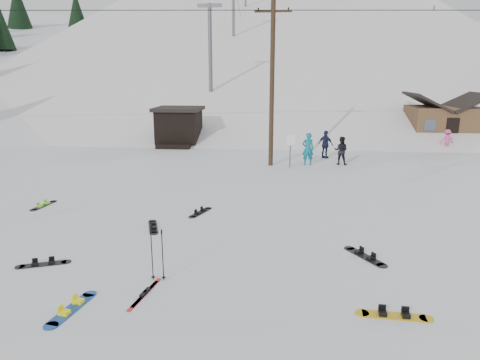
# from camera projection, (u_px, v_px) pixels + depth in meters

# --- Properties ---
(ground) EXTENTS (200.00, 200.00, 0.00)m
(ground) POSITION_uv_depth(u_px,v_px,m) (184.00, 272.00, 11.48)
(ground) COLOR silver
(ground) RESTS_ON ground
(ski_slope) EXTENTS (60.00, 85.24, 65.97)m
(ski_slope) POSITION_uv_depth(u_px,v_px,m) (263.00, 185.00, 67.52)
(ski_slope) COLOR white
(ski_slope) RESTS_ON ground
(ridge_left) EXTENTS (47.54, 95.03, 58.38)m
(ridge_left) POSITION_uv_depth(u_px,v_px,m) (20.00, 185.00, 63.74)
(ridge_left) COLOR silver
(ridge_left) RESTS_ON ground
(treeline_crest) EXTENTS (50.00, 6.00, 10.00)m
(treeline_crest) POSITION_uv_depth(u_px,v_px,m) (269.00, 97.00, 94.53)
(treeline_crest) COLOR black
(treeline_crest) RESTS_ON ski_slope
(utility_pole) EXTENTS (2.00, 0.26, 9.00)m
(utility_pole) POSITION_uv_depth(u_px,v_px,m) (272.00, 83.00, 23.68)
(utility_pole) COLOR #3A2819
(utility_pole) RESTS_ON ground
(trail_sign) EXTENTS (0.50, 0.09, 1.85)m
(trail_sign) POSITION_uv_depth(u_px,v_px,m) (290.00, 145.00, 24.00)
(trail_sign) COLOR #595B60
(trail_sign) RESTS_ON ground
(lift_hut) EXTENTS (3.40, 4.10, 2.75)m
(lift_hut) POSITION_uv_depth(u_px,v_px,m) (179.00, 126.00, 31.82)
(lift_hut) COLOR black
(lift_hut) RESTS_ON ground
(lift_tower_near) EXTENTS (2.20, 0.36, 8.00)m
(lift_tower_near) POSITION_uv_depth(u_px,v_px,m) (210.00, 43.00, 38.90)
(lift_tower_near) COLOR #595B60
(lift_tower_near) RESTS_ON ski_slope
(lift_tower_mid) EXTENTS (2.20, 0.36, 8.00)m
(lift_tower_mid) POSITION_uv_depth(u_px,v_px,m) (233.00, 2.00, 56.63)
(lift_tower_mid) COLOR #595B60
(lift_tower_mid) RESTS_ON ski_slope
(cabin) EXTENTS (5.39, 4.40, 3.77)m
(cabin) POSITION_uv_depth(u_px,v_px,m) (443.00, 123.00, 32.95)
(cabin) COLOR brown
(cabin) RESTS_ON ground
(hero_snowboard) EXTENTS (0.56, 1.67, 0.12)m
(hero_snowboard) POSITION_uv_depth(u_px,v_px,m) (71.00, 308.00, 9.66)
(hero_snowboard) COLOR #1A4BAB
(hero_snowboard) RESTS_ON ground
(hero_skis) EXTENTS (0.36, 1.63, 0.09)m
(hero_skis) POSITION_uv_depth(u_px,v_px,m) (145.00, 293.00, 10.34)
(hero_skis) COLOR red
(hero_skis) RESTS_ON ground
(ski_poles) EXTENTS (0.38, 0.10, 1.38)m
(ski_poles) POSITION_uv_depth(u_px,v_px,m) (157.00, 254.00, 10.91)
(ski_poles) COLOR black
(ski_poles) RESTS_ON ground
(board_scatter_a) EXTENTS (1.39, 0.71, 0.10)m
(board_scatter_a) POSITION_uv_depth(u_px,v_px,m) (43.00, 264.00, 11.93)
(board_scatter_a) COLOR black
(board_scatter_a) RESTS_ON ground
(board_scatter_b) EXTENTS (0.68, 1.45, 0.11)m
(board_scatter_b) POSITION_uv_depth(u_px,v_px,m) (153.00, 227.00, 14.81)
(board_scatter_b) COLOR black
(board_scatter_b) RESTS_ON ground
(board_scatter_c) EXTENTS (0.45, 1.47, 0.10)m
(board_scatter_c) POSITION_uv_depth(u_px,v_px,m) (44.00, 205.00, 17.21)
(board_scatter_c) COLOR black
(board_scatter_c) RESTS_ON ground
(board_scatter_d) EXTENTS (1.03, 1.46, 0.12)m
(board_scatter_d) POSITION_uv_depth(u_px,v_px,m) (365.00, 256.00, 12.42)
(board_scatter_d) COLOR black
(board_scatter_d) RESTS_ON ground
(board_scatter_e) EXTENTS (1.67, 0.41, 0.12)m
(board_scatter_e) POSITION_uv_depth(u_px,v_px,m) (394.00, 315.00, 9.39)
(board_scatter_e) COLOR gold
(board_scatter_e) RESTS_ON ground
(board_scatter_f) EXTENTS (0.71, 1.39, 0.10)m
(board_scatter_f) POSITION_uv_depth(u_px,v_px,m) (200.00, 212.00, 16.35)
(board_scatter_f) COLOR black
(board_scatter_f) RESTS_ON ground
(skier_teal) EXTENTS (0.75, 0.55, 1.89)m
(skier_teal) POSITION_uv_depth(u_px,v_px,m) (308.00, 149.00, 24.65)
(skier_teal) COLOR #0D6F82
(skier_teal) RESTS_ON ground
(skier_dark) EXTENTS (0.94, 0.81, 1.65)m
(skier_dark) POSITION_uv_depth(u_px,v_px,m) (341.00, 151.00, 24.81)
(skier_dark) COLOR black
(skier_dark) RESTS_ON ground
(skier_pink) EXTENTS (0.94, 0.56, 1.44)m
(skier_pink) POSITION_uv_depth(u_px,v_px,m) (447.00, 140.00, 29.38)
(skier_pink) COLOR #D24A8C
(skier_pink) RESTS_ON ground
(skier_navy) EXTENTS (1.07, 0.96, 1.75)m
(skier_navy) POSITION_uv_depth(u_px,v_px,m) (326.00, 144.00, 26.63)
(skier_navy) COLOR #181D3D
(skier_navy) RESTS_ON ground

